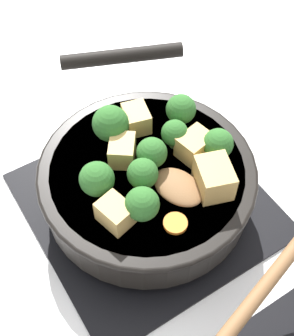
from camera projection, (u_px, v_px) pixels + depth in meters
name	position (u px, v px, depth m)	size (l,w,h in m)	color
ground_plane	(147.00, 204.00, 0.66)	(2.40, 2.40, 0.00)	white
front_burner_grate	(147.00, 200.00, 0.65)	(0.31, 0.31, 0.03)	black
skillet_pan	(147.00, 178.00, 0.62)	(0.33, 0.41, 0.06)	black
wooden_spoon	(235.00, 227.00, 0.53)	(0.23, 0.22, 0.02)	brown
tofu_cube_center_large	(115.00, 213.00, 0.54)	(0.04, 0.03, 0.03)	tan
tofu_cube_near_handle	(122.00, 151.00, 0.59)	(0.04, 0.03, 0.03)	tan
tofu_cube_east_chunk	(194.00, 146.00, 0.60)	(0.04, 0.03, 0.03)	tan
tofu_cube_west_chunk	(136.00, 119.00, 0.62)	(0.04, 0.03, 0.03)	tan
tofu_cube_back_piece	(214.00, 178.00, 0.56)	(0.05, 0.04, 0.04)	tan
broccoli_floret_near_spoon	(175.00, 133.00, 0.60)	(0.04, 0.04, 0.04)	#709956
broccoli_floret_center_top	(96.00, 178.00, 0.55)	(0.04, 0.04, 0.05)	#709956
broccoli_floret_east_rim	(142.00, 204.00, 0.53)	(0.04, 0.04, 0.05)	#709956
broccoli_floret_west_rim	(181.00, 110.00, 0.62)	(0.04, 0.04, 0.05)	#709956
broccoli_floret_north_edge	(218.00, 144.00, 0.58)	(0.04, 0.04, 0.05)	#709956
broccoli_floret_south_cluster	(143.00, 174.00, 0.56)	(0.04, 0.04, 0.05)	#709956
broccoli_floret_mid_floret	(111.00, 124.00, 0.60)	(0.05, 0.05, 0.05)	#709956
broccoli_floret_small_inner	(150.00, 150.00, 0.58)	(0.04, 0.04, 0.05)	#709956
carrot_slice_orange_thin	(107.00, 120.00, 0.64)	(0.03, 0.03, 0.01)	orange
carrot_slice_near_center	(175.00, 223.00, 0.54)	(0.03, 0.03, 0.01)	orange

